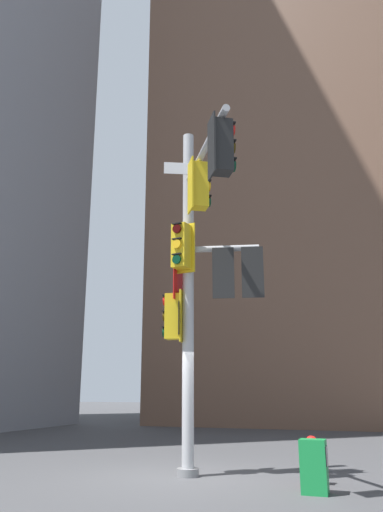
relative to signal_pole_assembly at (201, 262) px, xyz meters
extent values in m
plane|color=#474749|center=(-0.42, 0.38, -4.39)|extent=(120.00, 120.00, 0.00)
cube|color=brown|center=(-1.22, 20.51, 12.68)|extent=(13.35, 13.35, 34.15)
cylinder|color=#B2B2B5|center=(-0.42, 0.38, -0.56)|extent=(0.25, 0.25, 7.67)
cylinder|color=gray|center=(-0.42, 0.38, -4.31)|extent=(0.45, 0.45, 0.16)
cylinder|color=#B2B2B5|center=(0.44, -1.02, 2.10)|extent=(1.85, 2.87, 0.14)
cylinder|color=#B2B2B5|center=(0.35, 0.56, 0.41)|extent=(1.59, 0.50, 0.14)
cube|color=gold|center=(0.02, -0.70, 1.50)|extent=(0.28, 0.42, 1.14)
cube|color=gold|center=(0.18, -0.60, 1.50)|extent=(0.47, 0.47, 1.00)
cylinder|color=#360605|center=(0.35, -0.50, 1.85)|extent=(0.16, 0.20, 0.20)
cube|color=black|center=(0.36, -0.49, 1.97)|extent=(0.18, 0.22, 0.02)
cylinder|color=yellow|center=(0.35, -0.50, 1.50)|extent=(0.16, 0.20, 0.20)
cube|color=black|center=(0.36, -0.49, 1.62)|extent=(0.18, 0.22, 0.02)
cylinder|color=#06311C|center=(0.35, -0.50, 1.15)|extent=(0.16, 0.20, 0.20)
cube|color=black|center=(0.36, -0.49, 1.27)|extent=(0.18, 0.22, 0.02)
cube|color=black|center=(0.97, -2.24, 1.50)|extent=(0.28, 0.42, 1.14)
cube|color=black|center=(1.13, -2.14, 1.50)|extent=(0.47, 0.47, 1.00)
cylinder|color=red|center=(1.30, -2.03, 1.85)|extent=(0.16, 0.20, 0.20)
cube|color=black|center=(1.31, -2.03, 1.97)|extent=(0.18, 0.22, 0.02)
cylinder|color=#3C2C06|center=(1.30, -2.03, 1.50)|extent=(0.16, 0.20, 0.20)
cube|color=black|center=(1.31, -2.03, 1.62)|extent=(0.18, 0.22, 0.02)
cylinder|color=#06311C|center=(1.30, -2.03, 1.15)|extent=(0.16, 0.20, 0.20)
cube|color=black|center=(1.31, -2.03, 1.27)|extent=(0.18, 0.22, 0.02)
cube|color=black|center=(0.40, 0.37, -0.19)|extent=(0.47, 0.14, 1.14)
cube|color=black|center=(0.35, 0.56, -0.19)|extent=(0.41, 0.41, 1.00)
cylinder|color=red|center=(0.31, 0.75, 0.16)|extent=(0.21, 0.10, 0.20)
cube|color=black|center=(0.31, 0.76, 0.28)|extent=(0.23, 0.12, 0.02)
cylinder|color=#3C2C06|center=(0.31, 0.75, -0.19)|extent=(0.21, 0.10, 0.20)
cube|color=black|center=(0.31, 0.76, -0.07)|extent=(0.23, 0.12, 0.02)
cylinder|color=#06311C|center=(0.31, 0.75, -0.54)|extent=(0.21, 0.10, 0.20)
cube|color=black|center=(0.31, 0.76, -0.42)|extent=(0.23, 0.12, 0.02)
cube|color=black|center=(1.02, 0.52, -0.19)|extent=(0.47, 0.14, 1.14)
cube|color=black|center=(0.98, 0.70, -0.19)|extent=(0.41, 0.41, 1.00)
cylinder|color=#360605|center=(0.93, 0.90, 0.16)|extent=(0.21, 0.10, 0.20)
cube|color=black|center=(0.93, 0.90, 0.28)|extent=(0.23, 0.12, 0.02)
cylinder|color=yellow|center=(0.93, 0.90, -0.19)|extent=(0.21, 0.10, 0.20)
cube|color=black|center=(0.93, 0.90, -0.07)|extent=(0.23, 0.12, 0.02)
cylinder|color=#06311C|center=(0.93, 0.90, -0.54)|extent=(0.21, 0.10, 0.20)
cube|color=black|center=(0.93, 0.90, -0.42)|extent=(0.23, 0.12, 0.02)
cube|color=gold|center=(-0.44, 0.24, 0.41)|extent=(0.48, 0.10, 1.14)
cube|color=gold|center=(-0.47, 0.05, 0.41)|extent=(0.38, 0.38, 1.00)
cylinder|color=#360605|center=(-0.50, -0.15, 0.76)|extent=(0.21, 0.09, 0.20)
cube|color=black|center=(-0.50, -0.15, 0.88)|extent=(0.23, 0.10, 0.02)
cylinder|color=yellow|center=(-0.50, -0.15, 0.41)|extent=(0.21, 0.09, 0.20)
cube|color=black|center=(-0.50, -0.15, 0.53)|extent=(0.23, 0.10, 0.02)
cylinder|color=#06311C|center=(-0.50, -0.15, 0.06)|extent=(0.21, 0.09, 0.20)
cube|color=black|center=(-0.50, -0.15, 0.18)|extent=(0.23, 0.10, 0.02)
cube|color=gold|center=(-0.56, 0.35, -1.11)|extent=(0.11, 0.48, 1.14)
cube|color=gold|center=(-0.75, 0.32, -1.11)|extent=(0.39, 0.39, 1.00)
cylinder|color=red|center=(-0.94, 0.29, -0.76)|extent=(0.09, 0.21, 0.20)
cube|color=black|center=(-0.95, 0.29, -0.64)|extent=(0.11, 0.23, 0.02)
cylinder|color=#3C2C06|center=(-0.94, 0.29, -1.11)|extent=(0.09, 0.21, 0.20)
cube|color=black|center=(-0.95, 0.29, -0.99)|extent=(0.11, 0.23, 0.02)
cylinder|color=#06311C|center=(-0.94, 0.29, -1.46)|extent=(0.09, 0.21, 0.20)
cube|color=black|center=(-0.95, 0.29, -1.34)|extent=(0.11, 0.23, 0.02)
cube|color=white|center=(-0.27, 0.06, 2.25)|extent=(1.08, 0.53, 0.28)
cube|color=#19479E|center=(-0.27, 0.06, 2.25)|extent=(1.04, 0.51, 0.24)
cube|color=red|center=(-0.64, 0.38, -0.36)|extent=(0.04, 0.64, 0.80)
cube|color=white|center=(-0.64, 0.38, -0.36)|extent=(0.03, 0.60, 0.76)
cube|color=black|center=(-0.62, 0.28, -1.17)|extent=(0.26, 0.55, 0.72)
cube|color=white|center=(-0.62, 0.28, -1.17)|extent=(0.24, 0.51, 0.68)
cylinder|color=red|center=(2.11, 0.30, -4.05)|extent=(0.22, 0.22, 0.69)
sphere|color=red|center=(2.11, 0.30, -3.64)|extent=(0.23, 0.23, 0.23)
cylinder|color=red|center=(2.27, 0.30, -4.01)|extent=(0.10, 0.09, 0.09)
cube|color=#198C3F|center=(2.23, -0.60, -3.95)|extent=(0.44, 0.36, 0.88)
cube|color=black|center=(2.46, -0.60, -3.78)|extent=(0.01, 0.29, 0.32)
camera|label=1|loc=(3.40, -10.05, -2.69)|focal=35.51mm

